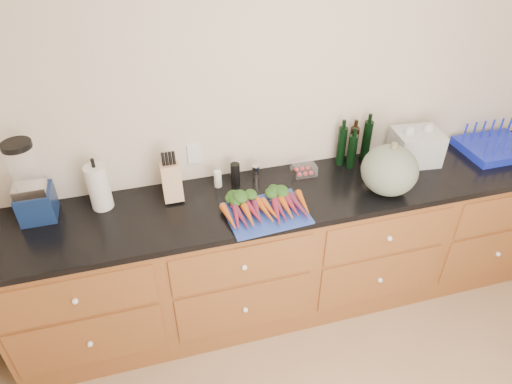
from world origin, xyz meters
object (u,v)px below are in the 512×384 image
object	(u,v)px
blender_appliance	(31,186)
dish_rack	(495,146)
carrots	(264,205)
paper_towel	(99,187)
tomato_box	(304,169)
knife_block	(172,182)
squash	(389,170)
cutting_board	(266,213)

from	to	relation	value
blender_appliance	dish_rack	distance (m)	2.93
carrots	paper_towel	bearing A→B (deg)	162.24
paper_towel	tomato_box	size ratio (longest dim) A/B	1.88
tomato_box	dish_rack	xyz separation A→B (m)	(1.35, -0.09, 0.01)
blender_appliance	carrots	bearing A→B (deg)	-12.94
paper_towel	knife_block	size ratio (longest dim) A/B	1.23
blender_appliance	squash	bearing A→B (deg)	-8.52
paper_towel	dish_rack	xyz separation A→B (m)	(2.59, -0.08, -0.09)
blender_appliance	dish_rack	size ratio (longest dim) A/B	1.05
dish_rack	paper_towel	bearing A→B (deg)	178.23
cutting_board	paper_towel	bearing A→B (deg)	160.12
cutting_board	dish_rack	xyz separation A→B (m)	(1.70, 0.24, 0.04)
blender_appliance	paper_towel	distance (m)	0.35
blender_appliance	tomato_box	distance (m)	1.58
paper_towel	tomato_box	world-z (taller)	paper_towel
knife_block	dish_rack	distance (m)	2.19
cutting_board	squash	size ratio (longest dim) A/B	1.35
squash	paper_towel	size ratio (longest dim) A/B	1.23
squash	knife_block	distance (m)	1.27
blender_appliance	paper_towel	xyz separation A→B (m)	(0.34, 0.00, -0.07)
carrots	paper_towel	xyz separation A→B (m)	(-0.88, 0.28, 0.10)
squash	blender_appliance	size ratio (longest dim) A/B	0.70
blender_appliance	knife_block	bearing A→B (deg)	-1.35
cutting_board	squash	xyz separation A→B (m)	(0.76, 0.02, 0.14)
paper_towel	cutting_board	bearing A→B (deg)	-19.88
cutting_board	knife_block	distance (m)	0.58
carrots	tomato_box	bearing A→B (deg)	40.20
carrots	squash	bearing A→B (deg)	-1.18
knife_block	paper_towel	bearing A→B (deg)	177.15
squash	knife_block	world-z (taller)	squash
cutting_board	tomato_box	bearing A→B (deg)	43.54
carrots	dish_rack	distance (m)	1.71
paper_towel	tomato_box	xyz separation A→B (m)	(1.23, 0.01, -0.10)
knife_block	dish_rack	xyz separation A→B (m)	(2.18, -0.06, -0.07)
blender_appliance	tomato_box	xyz separation A→B (m)	(1.57, 0.01, -0.17)
cutting_board	knife_block	world-z (taller)	knife_block
cutting_board	paper_towel	xyz separation A→B (m)	(-0.88, 0.32, 0.13)
cutting_board	dish_rack	size ratio (longest dim) A/B	0.99
blender_appliance	knife_block	xyz separation A→B (m)	(0.74, -0.02, -0.10)
carrots	paper_towel	world-z (taller)	paper_towel
cutting_board	carrots	distance (m)	0.05
cutting_board	blender_appliance	xyz separation A→B (m)	(-1.22, 0.32, 0.20)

